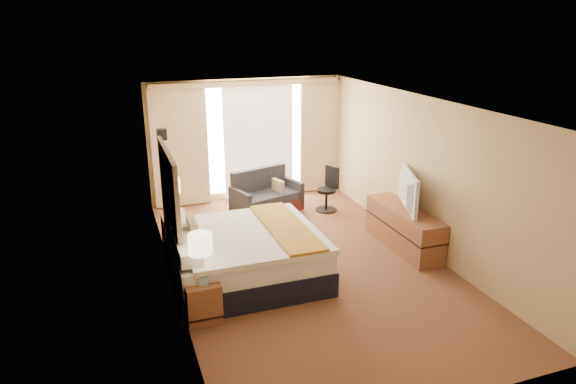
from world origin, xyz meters
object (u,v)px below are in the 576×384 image
object	(u,v)px
nightstand_right	(176,229)
bed	(244,255)
nightstand_left	(202,299)
media_dresser	(404,228)
floor_lamp	(164,159)
lamp_left	(200,245)
television	(403,190)
desk_chair	(328,191)
lamp_right	(171,187)
loveseat	(266,198)

from	to	relation	value
nightstand_right	bed	bearing A→B (deg)	-63.67
nightstand_left	media_dresser	size ratio (longest dim) A/B	0.31
nightstand_right	floor_lamp	size ratio (longest dim) A/B	0.29
lamp_left	television	size ratio (longest dim) A/B	0.57
nightstand_right	nightstand_left	bearing A→B (deg)	-90.00
media_dresser	desk_chair	xyz separation A→B (m)	(-0.49, 2.12, 0.06)
television	media_dresser	bearing A→B (deg)	-110.88
nightstand_right	lamp_right	size ratio (longest dim) A/B	0.84
nightstand_left	desk_chair	world-z (taller)	desk_chair
nightstand_left	lamp_left	xyz separation A→B (m)	(0.02, -0.00, 0.78)
media_dresser	bed	world-z (taller)	bed
television	bed	bearing A→B (deg)	115.69
desk_chair	lamp_left	bearing A→B (deg)	-158.97
floor_lamp	lamp_left	distance (m)	3.37
television	floor_lamp	bearing A→B (deg)	79.61
media_dresser	nightstand_right	bearing A→B (deg)	158.60
lamp_left	lamp_right	xyz separation A→B (m)	(-0.04, 2.54, -0.00)
nightstand_left	lamp_left	size ratio (longest dim) A/B	0.84
bed	lamp_left	size ratio (longest dim) A/B	3.38
loveseat	media_dresser	bearing A→B (deg)	-72.31
bed	television	size ratio (longest dim) A/B	1.93
nightstand_right	television	xyz separation A→B (m)	(3.65, -1.40, 0.75)
media_dresser	lamp_right	bearing A→B (deg)	158.19
bed	media_dresser	bearing A→B (deg)	3.62
floor_lamp	lamp_right	xyz separation A→B (m)	(0.01, -0.81, -0.29)
bed	loveseat	size ratio (longest dim) A/B	1.44
lamp_right	media_dresser	bearing A→B (deg)	-21.81
loveseat	nightstand_right	bearing A→B (deg)	-169.23
nightstand_left	lamp_left	bearing A→B (deg)	-11.27
floor_lamp	lamp_right	size ratio (longest dim) A/B	2.91
loveseat	floor_lamp	distance (m)	2.28
lamp_left	nightstand_right	bearing A→B (deg)	90.43
nightstand_right	lamp_left	xyz separation A→B (m)	(0.02, -2.50, 0.78)
desk_chair	loveseat	bearing A→B (deg)	139.43
desk_chair	lamp_right	size ratio (longest dim) A/B	1.40
lamp_left	desk_chair	bearing A→B (deg)	44.84
bed	floor_lamp	size ratio (longest dim) A/B	1.16
floor_lamp	television	bearing A→B (deg)	-31.50
nightstand_right	lamp_left	bearing A→B (deg)	-89.57
loveseat	lamp_left	xyz separation A→B (m)	(-1.96, -3.54, 0.77)
bed	television	xyz separation A→B (m)	(2.84, 0.23, 0.64)
nightstand_right	loveseat	xyz separation A→B (m)	(1.98, 1.04, 0.01)
floor_lamp	nightstand_left	bearing A→B (deg)	-89.49
nightstand_left	lamp_left	world-z (taller)	lamp_left
bed	loveseat	xyz separation A→B (m)	(1.17, 2.67, -0.11)
floor_lamp	desk_chair	size ratio (longest dim) A/B	2.08
nightstand_left	media_dresser	xyz separation A→B (m)	(3.70, 1.05, 0.07)
loveseat	lamp_left	distance (m)	4.12
nightstand_right	media_dresser	size ratio (longest dim) A/B	0.31
media_dresser	loveseat	size ratio (longest dim) A/B	1.17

